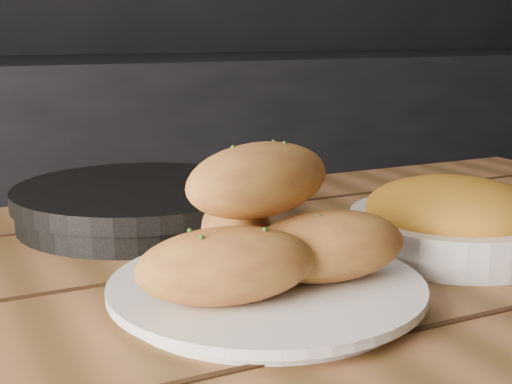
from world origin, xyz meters
The scene contains 5 objects.
counter centered at (0.00, 1.70, 0.45)m, with size 2.80×0.60×0.90m, color black.
plate centered at (-0.46, 0.40, 0.76)m, with size 0.27×0.27×0.02m.
bread_rolls centered at (-0.47, 0.40, 0.81)m, with size 0.24×0.20×0.12m.
skillet centered at (-0.48, 0.68, 0.77)m, with size 0.41×0.29×0.05m.
bowl centered at (-0.23, 0.44, 0.78)m, with size 0.21×0.21×0.08m.
Camera 1 is at (-0.72, -0.11, 0.97)m, focal length 50.00 mm.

